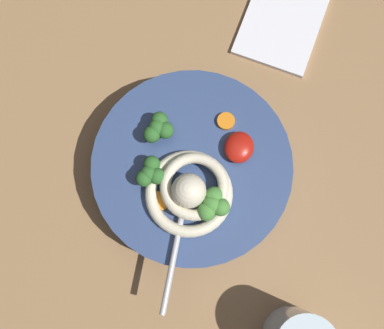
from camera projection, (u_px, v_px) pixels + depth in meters
table_slab at (205, 201)px, 69.17cm from camera, size 93.43×93.43×4.06cm
soup_bowl at (192, 169)px, 64.81cm from camera, size 27.72×27.72×6.34cm
noodle_pile at (190, 191)px, 59.39cm from camera, size 12.92×12.67×5.19cm
soup_spoon at (183, 209)px, 59.72cm from camera, size 17.42×6.33×1.60cm
chili_sauce_dollop at (239, 147)px, 61.30cm from camera, size 4.46×4.01×2.01cm
broccoli_floret_front at (151, 172)px, 59.37cm from camera, size 4.38×3.77×3.46cm
broccoli_floret_beside_chili at (158, 128)px, 60.57cm from camera, size 4.55×3.91×3.60cm
broccoli_floret_center at (213, 205)px, 58.30cm from camera, size 4.70×4.04×3.71cm
carrot_slice_beside_noodles at (226, 121)px, 62.79cm from camera, size 2.47×2.47×0.66cm
carrot_slice_extra_a at (159, 201)px, 60.35cm from camera, size 2.62×2.62×0.78cm
folded_napkin at (282, 23)px, 72.87cm from camera, size 16.59×13.34×0.80cm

